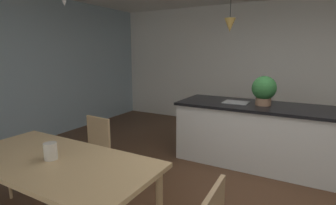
# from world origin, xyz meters

# --- Properties ---
(wall_back_kitchen) EXTENTS (10.00, 0.12, 2.70)m
(wall_back_kitchen) POSITION_xyz_m (0.00, 3.26, 1.35)
(wall_back_kitchen) COLOR white
(wall_back_kitchen) RESTS_ON ground_plane
(window_wall_left_glazing) EXTENTS (0.06, 8.40, 2.70)m
(window_wall_left_glazing) POSITION_xyz_m (-4.06, 0.00, 1.35)
(window_wall_left_glazing) COLOR #9EB7C6
(window_wall_left_glazing) RESTS_ON ground_plane
(dining_table) EXTENTS (1.82, 0.85, 0.76)m
(dining_table) POSITION_xyz_m (-1.45, -1.33, 0.68)
(dining_table) COLOR tan
(dining_table) RESTS_ON ground_plane
(chair_far_left) EXTENTS (0.43, 0.43, 0.87)m
(chair_far_left) POSITION_xyz_m (-1.85, -0.54, 0.47)
(chair_far_left) COLOR tan
(chair_far_left) RESTS_ON ground_plane
(kitchen_island) EXTENTS (2.24, 0.90, 0.91)m
(kitchen_island) POSITION_xyz_m (-0.28, 1.19, 0.46)
(kitchen_island) COLOR silver
(kitchen_island) RESTS_ON ground_plane
(pendant_over_island_main) EXTENTS (0.16, 0.16, 0.75)m
(pendant_over_island_main) POSITION_xyz_m (-0.71, 1.19, 2.04)
(pendant_over_island_main) COLOR black
(potted_plant_on_island) EXTENTS (0.34, 0.34, 0.42)m
(potted_plant_on_island) POSITION_xyz_m (-0.18, 1.19, 1.13)
(potted_plant_on_island) COLOR #8C664C
(potted_plant_on_island) RESTS_ON kitchen_island
(vase_on_dining_table) EXTENTS (0.11, 0.11, 0.14)m
(vase_on_dining_table) POSITION_xyz_m (-1.47, -1.35, 0.83)
(vase_on_dining_table) COLOR silver
(vase_on_dining_table) RESTS_ON dining_table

